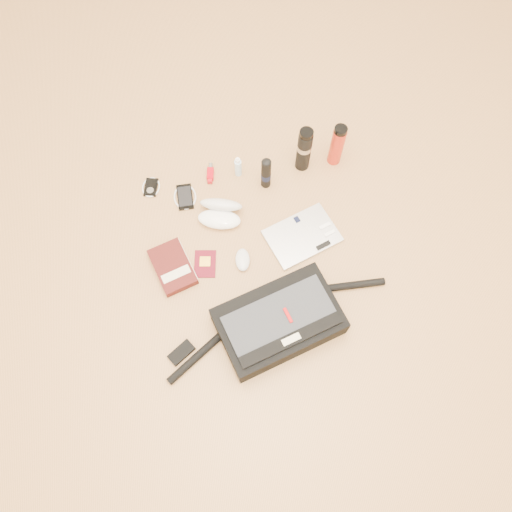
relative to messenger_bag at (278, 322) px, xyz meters
name	(u,v)px	position (x,y,z in m)	size (l,w,h in m)	color
ground	(264,271)	(-0.02, 0.24, -0.06)	(4.00, 4.00, 0.00)	#AE7C48
messenger_bag	(278,322)	(0.00, 0.00, 0.00)	(0.91, 0.40, 0.13)	black
laptop	(302,236)	(0.17, 0.37, -0.05)	(0.34, 0.29, 0.03)	silver
book	(173,267)	(-0.39, 0.31, -0.04)	(0.20, 0.25, 0.04)	#3F0F0D
passport	(205,264)	(-0.25, 0.31, -0.06)	(0.11, 0.14, 0.01)	#530714
mouse	(243,260)	(-0.10, 0.30, -0.04)	(0.07, 0.11, 0.03)	silver
sunglasses_case	(220,212)	(-0.16, 0.52, -0.02)	(0.22, 0.20, 0.11)	white
ipod	(151,187)	(-0.45, 0.71, -0.05)	(0.10, 0.10, 0.01)	black
phone	(185,197)	(-0.30, 0.64, -0.05)	(0.10, 0.13, 0.01)	black
inhaler	(210,173)	(-0.18, 0.74, -0.05)	(0.04, 0.10, 0.03)	#AD0410
spray_bottle	(238,167)	(-0.05, 0.73, -0.01)	(0.04, 0.04, 0.12)	#B8DEF8
aerosol_can	(266,173)	(0.06, 0.65, 0.03)	(0.05, 0.05, 0.18)	black
thermos_black	(304,149)	(0.24, 0.73, 0.06)	(0.07, 0.07, 0.24)	black
thermos_red	(337,145)	(0.39, 0.73, 0.05)	(0.08, 0.08, 0.23)	red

